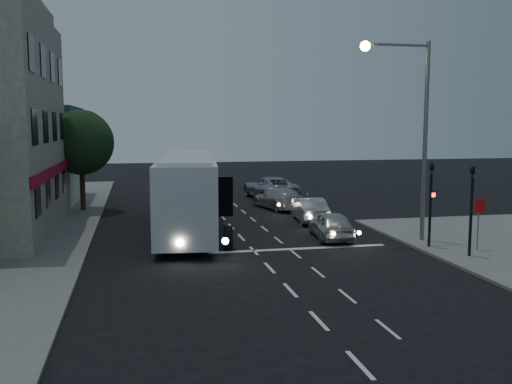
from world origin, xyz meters
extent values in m
plane|color=black|center=(0.00, 0.00, 0.00)|extent=(120.00, 120.00, 0.00)
cube|color=silver|center=(0.00, -10.00, 0.01)|extent=(0.12, 1.60, 0.01)
cube|color=silver|center=(0.00, -7.00, 0.01)|extent=(0.12, 1.60, 0.01)
cube|color=silver|center=(0.00, -4.00, 0.01)|extent=(0.12, 1.60, 0.01)
cube|color=silver|center=(0.00, -1.00, 0.01)|extent=(0.12, 1.60, 0.01)
cube|color=silver|center=(0.00, 2.00, 0.01)|extent=(0.12, 1.60, 0.01)
cube|color=silver|center=(0.00, 5.00, 0.01)|extent=(0.12, 1.60, 0.01)
cube|color=silver|center=(0.00, 8.00, 0.01)|extent=(0.12, 1.60, 0.01)
cube|color=silver|center=(0.00, 11.00, 0.01)|extent=(0.12, 1.60, 0.01)
cube|color=silver|center=(0.00, 14.00, 0.01)|extent=(0.12, 1.60, 0.01)
cube|color=silver|center=(0.00, 17.00, 0.01)|extent=(0.12, 1.60, 0.01)
cube|color=silver|center=(1.60, -8.00, 0.01)|extent=(0.10, 1.50, 0.01)
cube|color=silver|center=(1.60, -5.00, 0.01)|extent=(0.10, 1.50, 0.01)
cube|color=silver|center=(1.60, -2.00, 0.01)|extent=(0.10, 1.50, 0.01)
cube|color=silver|center=(1.60, 1.00, 0.01)|extent=(0.10, 1.50, 0.01)
cube|color=silver|center=(1.60, 4.00, 0.01)|extent=(0.10, 1.50, 0.01)
cube|color=silver|center=(1.60, 7.00, 0.01)|extent=(0.10, 1.50, 0.01)
cube|color=silver|center=(1.60, 10.00, 0.01)|extent=(0.10, 1.50, 0.01)
cube|color=silver|center=(1.60, 13.00, 0.01)|extent=(0.10, 1.50, 0.01)
cube|color=silver|center=(1.60, 16.00, 0.01)|extent=(0.10, 1.50, 0.01)
cube|color=silver|center=(1.60, 19.00, 0.01)|extent=(0.10, 1.50, 0.01)
cube|color=silver|center=(2.00, 2.00, 0.01)|extent=(8.00, 0.35, 0.01)
cube|color=silver|center=(-2.37, 6.91, 2.07)|extent=(4.03, 12.96, 3.40)
cube|color=silver|center=(-2.37, 6.91, 3.83)|extent=(3.56, 12.49, 0.19)
cube|color=black|center=(-2.37, 0.59, 2.60)|extent=(2.44, 0.39, 1.59)
cube|color=black|center=(-1.04, 7.45, 2.76)|extent=(1.20, 10.57, 0.96)
cube|color=black|center=(-3.71, 7.45, 2.76)|extent=(1.20, 10.57, 0.96)
cube|color=maroon|center=(-1.03, 7.98, 1.59)|extent=(0.67, 5.81, 1.49)
cube|color=maroon|center=(-3.72, 7.98, 1.59)|extent=(0.67, 5.81, 1.49)
cylinder|color=black|center=(-3.70, 2.45, 0.53)|extent=(0.49, 1.10, 1.06)
cylinder|color=black|center=(-1.05, 2.45, 0.53)|extent=(0.49, 1.10, 1.06)
cylinder|color=black|center=(-3.70, 9.57, 0.53)|extent=(0.49, 1.10, 1.06)
cylinder|color=black|center=(-1.05, 9.57, 0.53)|extent=(0.49, 1.10, 1.06)
cylinder|color=black|center=(-3.70, 11.38, 0.53)|extent=(0.49, 1.10, 1.06)
cylinder|color=black|center=(-1.05, 11.38, 0.53)|extent=(0.49, 1.10, 1.06)
cylinder|color=#FFF2CC|center=(-3.28, 0.52, 0.80)|extent=(0.28, 0.08, 0.28)
cylinder|color=#FFF2CC|center=(-1.47, 0.52, 0.80)|extent=(0.28, 0.08, 0.28)
imported|color=#B9B9BA|center=(4.13, 3.80, 0.67)|extent=(1.95, 4.07, 1.34)
imported|color=#BDBDBD|center=(4.56, 8.68, 0.68)|extent=(1.81, 4.24, 1.36)
imported|color=#B2B2B2|center=(4.02, 13.68, 0.68)|extent=(3.02, 5.03, 1.36)
imported|color=#979EAB|center=(4.70, 18.79, 0.81)|extent=(3.47, 6.15, 1.62)
cylinder|color=black|center=(7.60, 0.80, 1.72)|extent=(0.12, 0.12, 3.20)
imported|color=black|center=(7.60, 0.80, 3.77)|extent=(0.15, 0.18, 0.90)
cube|color=black|center=(7.60, 0.62, 2.42)|extent=(0.25, 0.12, 0.30)
cube|color=#FF0C0C|center=(7.60, 0.55, 2.42)|extent=(0.16, 0.02, 0.18)
cylinder|color=black|center=(8.30, -1.20, 1.72)|extent=(0.12, 0.12, 3.20)
imported|color=black|center=(8.30, -1.20, 3.77)|extent=(0.18, 0.15, 0.90)
cylinder|color=slate|center=(9.30, -0.20, 1.12)|extent=(0.06, 0.06, 2.00)
cube|color=#BE0B0C|center=(9.30, -0.27, 2.02)|extent=(0.45, 0.03, 0.60)
cylinder|color=slate|center=(8.00, 2.20, 4.62)|extent=(0.20, 0.20, 9.00)
cylinder|color=slate|center=(6.50, 2.20, 8.92)|extent=(3.00, 0.12, 0.12)
sphere|color=#FFBF59|center=(5.00, 2.20, 8.82)|extent=(0.44, 0.44, 0.44)
cube|color=gray|center=(-9.50, 8.00, 10.37)|extent=(1.00, 12.00, 0.50)
cube|color=gray|center=(-9.50, 8.00, 10.87)|extent=(1.00, 6.00, 0.50)
cube|color=#A40925|center=(-8.95, 8.00, 3.12)|extent=(0.15, 12.00, 0.50)
cube|color=black|center=(-8.98, 3.50, 2.32)|extent=(0.06, 1.30, 1.50)
cube|color=black|center=(-8.98, 6.50, 2.32)|extent=(0.06, 1.30, 1.50)
cube|color=black|center=(-8.98, 9.50, 2.32)|extent=(0.06, 1.30, 1.50)
cube|color=black|center=(-8.98, 12.50, 2.32)|extent=(0.06, 1.30, 1.50)
cube|color=black|center=(-8.98, 3.50, 5.32)|extent=(0.06, 1.30, 1.50)
cube|color=black|center=(-8.98, 6.50, 5.32)|extent=(0.06, 1.30, 1.50)
cube|color=black|center=(-8.98, 9.50, 5.32)|extent=(0.06, 1.30, 1.50)
cube|color=black|center=(-8.98, 12.50, 5.32)|extent=(0.06, 1.30, 1.50)
cube|color=black|center=(-8.98, 3.50, 8.32)|extent=(0.06, 1.30, 1.50)
cube|color=black|center=(-8.98, 6.50, 8.32)|extent=(0.06, 1.30, 1.50)
cube|color=black|center=(-8.98, 9.50, 8.32)|extent=(0.06, 1.30, 1.50)
cube|color=black|center=(-8.98, 12.50, 8.32)|extent=(0.06, 1.30, 1.50)
cube|color=#C4B894|center=(-13.50, 20.00, 3.12)|extent=(9.00, 9.00, 6.00)
cube|color=#2F4D45|center=(-13.50, 20.00, 6.37)|extent=(9.40, 9.40, 0.50)
cylinder|color=black|center=(-8.20, 15.00, 1.52)|extent=(0.32, 0.32, 2.80)
sphere|color=#1B3D1A|center=(-8.20, 15.00, 4.32)|extent=(4.00, 4.00, 4.00)
sphere|color=#1C321B|center=(-8.00, 15.60, 5.02)|extent=(2.60, 2.60, 2.60)
sphere|color=#1B3D1A|center=(-8.50, 14.40, 4.72)|extent=(2.40, 2.40, 2.40)
camera|label=1|loc=(-4.86, -21.64, 5.45)|focal=40.00mm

